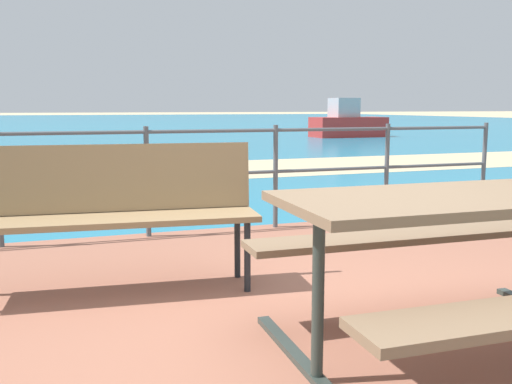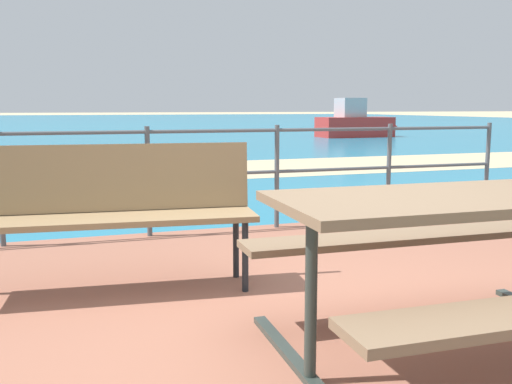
{
  "view_description": "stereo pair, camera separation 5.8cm",
  "coord_description": "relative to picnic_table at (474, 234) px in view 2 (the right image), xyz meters",
  "views": [
    {
      "loc": [
        -1.26,
        -2.4,
        1.18
      ],
      "look_at": [
        0.13,
        1.69,
        0.53
      ],
      "focal_mm": 39.8,
      "sensor_mm": 36.0,
      "label": 1
    },
    {
      "loc": [
        -1.21,
        -2.42,
        1.18
      ],
      "look_at": [
        0.13,
        1.69,
        0.53
      ],
      "focal_mm": 39.8,
      "sensor_mm": 36.0,
      "label": 2
    }
  ],
  "objects": [
    {
      "name": "ground_plane",
      "position": [
        -0.44,
        0.43,
        -0.63
      ],
      "size": [
        240.0,
        240.0,
        0.0
      ],
      "primitive_type": "plane",
      "color": "tan"
    },
    {
      "name": "beach_strip",
      "position": [
        -0.44,
        8.29,
        -0.62
      ],
      "size": [
        54.05,
        4.21,
        0.01
      ],
      "primitive_type": "cube",
      "rotation": [
        0.0,
        0.0,
        0.02
      ],
      "color": "tan",
      "rests_on": "ground"
    },
    {
      "name": "sea_water",
      "position": [
        -0.44,
        40.43,
        -0.63
      ],
      "size": [
        90.0,
        90.0,
        0.01
      ],
      "primitive_type": "cube",
      "color": "teal",
      "rests_on": "ground"
    },
    {
      "name": "patio_paving",
      "position": [
        -0.44,
        0.43,
        -0.6
      ],
      "size": [
        6.4,
        5.2,
        0.06
      ],
      "primitive_type": "cube",
      "color": "#935B47",
      "rests_on": "ground"
    },
    {
      "name": "picnic_table",
      "position": [
        0.0,
        0.0,
        0.0
      ],
      "size": [
        1.78,
        1.41,
        0.75
      ],
      "rotation": [
        0.0,
        0.0,
        -0.02
      ],
      "color": "#7A6047",
      "rests_on": "patio_paving"
    },
    {
      "name": "boat_near",
      "position": [
        9.02,
        18.02,
        -0.11
      ],
      "size": [
        3.4,
        1.32,
        1.51
      ],
      "rotation": [
        0.0,
        0.0,
        0.02
      ],
      "color": "red",
      "rests_on": "sea_water"
    },
    {
      "name": "park_bench",
      "position": [
        -1.46,
        1.51,
        -0.03
      ],
      "size": [
        1.82,
        0.57,
        0.89
      ],
      "rotation": [
        0.0,
        0.0,
        -0.09
      ],
      "color": "#8C704C",
      "rests_on": "patio_paving"
    },
    {
      "name": "railing_fence",
      "position": [
        -0.44,
        2.9,
        0.03
      ],
      "size": [
        5.94,
        0.04,
        0.95
      ],
      "color": "#4C5156",
      "rests_on": "patio_paving"
    }
  ]
}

